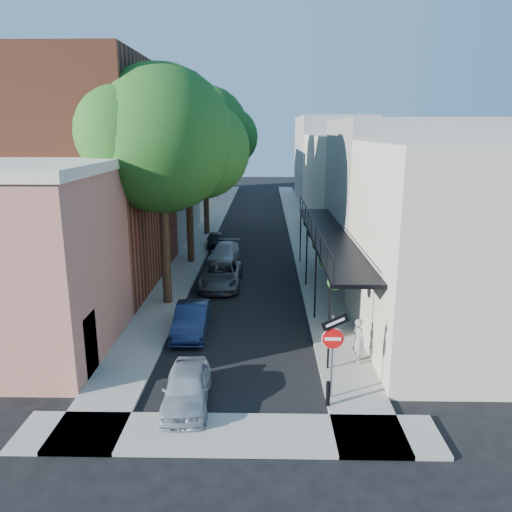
{
  "coord_description": "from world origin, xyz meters",
  "views": [
    {
      "loc": [
        1.04,
        -13.43,
        8.42
      ],
      "look_at": [
        0.61,
        8.81,
        2.8
      ],
      "focal_mm": 35.0,
      "sensor_mm": 36.0,
      "label": 1
    }
  ],
  "objects_px": {
    "bollard": "(328,394)",
    "parked_car_a": "(187,388)",
    "oak_far": "(210,132)",
    "oak_mid": "(194,153)",
    "parked_car_b": "(192,320)",
    "oak_near": "(171,142)",
    "pedestrian": "(358,341)",
    "parked_car_d": "(225,253)",
    "parked_car_c": "(221,275)",
    "sign_post": "(333,342)",
    "parked_car_e": "(216,240)"
  },
  "relations": [
    {
      "from": "parked_car_a",
      "to": "parked_car_b",
      "type": "relative_size",
      "value": 0.92
    },
    {
      "from": "oak_near",
      "to": "parked_car_d",
      "type": "bearing_deg",
      "value": 78.0
    },
    {
      "from": "bollard",
      "to": "parked_car_e",
      "type": "relative_size",
      "value": 0.24
    },
    {
      "from": "oak_far",
      "to": "parked_car_b",
      "type": "xyz_separation_m",
      "value": [
        1.29,
        -20.92,
        -7.63
      ]
    },
    {
      "from": "oak_near",
      "to": "oak_mid",
      "type": "distance_m",
      "value": 8.01
    },
    {
      "from": "sign_post",
      "to": "parked_car_e",
      "type": "height_order",
      "value": "sign_post"
    },
    {
      "from": "sign_post",
      "to": "parked_car_c",
      "type": "distance_m",
      "value": 12.9
    },
    {
      "from": "parked_car_c",
      "to": "parked_car_b",
      "type": "bearing_deg",
      "value": -95.13
    },
    {
      "from": "sign_post",
      "to": "oak_mid",
      "type": "xyz_separation_m",
      "value": [
        -6.58,
        17.26,
        5.02
      ]
    },
    {
      "from": "oak_far",
      "to": "oak_near",
      "type": "bearing_deg",
      "value": -90.04
    },
    {
      "from": "bollard",
      "to": "oak_mid",
      "type": "xyz_separation_m",
      "value": [
        -6.42,
        17.73,
        6.54
      ]
    },
    {
      "from": "oak_mid",
      "to": "oak_far",
      "type": "bearing_deg",
      "value": 89.59
    },
    {
      "from": "oak_near",
      "to": "parked_car_c",
      "type": "height_order",
      "value": "oak_near"
    },
    {
      "from": "parked_car_b",
      "to": "parked_car_e",
      "type": "bearing_deg",
      "value": 90.7
    },
    {
      "from": "parked_car_b",
      "to": "parked_car_e",
      "type": "height_order",
      "value": "parked_car_b"
    },
    {
      "from": "sign_post",
      "to": "pedestrian",
      "type": "distance_m",
      "value": 3.07
    },
    {
      "from": "sign_post",
      "to": "bollard",
      "type": "xyz_separation_m",
      "value": [
        -0.16,
        -0.47,
        -1.52
      ]
    },
    {
      "from": "bollard",
      "to": "oak_near",
      "type": "bearing_deg",
      "value": 123.12
    },
    {
      "from": "pedestrian",
      "to": "oak_near",
      "type": "bearing_deg",
      "value": 29.77
    },
    {
      "from": "oak_near",
      "to": "pedestrian",
      "type": "relative_size",
      "value": 6.78
    },
    {
      "from": "parked_car_a",
      "to": "parked_car_e",
      "type": "bearing_deg",
      "value": 90.05
    },
    {
      "from": "oak_mid",
      "to": "parked_car_d",
      "type": "distance_m",
      "value": 6.7
    },
    {
      "from": "oak_mid",
      "to": "oak_far",
      "type": "relative_size",
      "value": 0.86
    },
    {
      "from": "sign_post",
      "to": "pedestrian",
      "type": "relative_size",
      "value": 1.77
    },
    {
      "from": "oak_mid",
      "to": "parked_car_e",
      "type": "xyz_separation_m",
      "value": [
        0.82,
        4.15,
        -6.49
      ]
    },
    {
      "from": "bollard",
      "to": "parked_car_c",
      "type": "height_order",
      "value": "parked_car_c"
    },
    {
      "from": "bollard",
      "to": "parked_car_a",
      "type": "distance_m",
      "value": 4.4
    },
    {
      "from": "parked_car_c",
      "to": "parked_car_a",
      "type": "bearing_deg",
      "value": -89.36
    },
    {
      "from": "oak_near",
      "to": "parked_car_d",
      "type": "xyz_separation_m",
      "value": [
        1.73,
        8.11,
        -7.28
      ]
    },
    {
      "from": "parked_car_a",
      "to": "oak_mid",
      "type": "bearing_deg",
      "value": 93.43
    },
    {
      "from": "bollard",
      "to": "parked_car_e",
      "type": "xyz_separation_m",
      "value": [
        -5.6,
        21.88,
        0.04
      ]
    },
    {
      "from": "parked_car_b",
      "to": "pedestrian",
      "type": "relative_size",
      "value": 2.27
    },
    {
      "from": "oak_mid",
      "to": "parked_car_c",
      "type": "distance_m",
      "value": 8.53
    },
    {
      "from": "parked_car_d",
      "to": "parked_car_b",
      "type": "bearing_deg",
      "value": -86.21
    },
    {
      "from": "oak_mid",
      "to": "parked_car_e",
      "type": "height_order",
      "value": "oak_mid"
    },
    {
      "from": "sign_post",
      "to": "oak_near",
      "type": "height_order",
      "value": "oak_near"
    },
    {
      "from": "parked_car_b",
      "to": "parked_car_c",
      "type": "xyz_separation_m",
      "value": [
        0.67,
        6.62,
        0.03
      ]
    },
    {
      "from": "oak_mid",
      "to": "bollard",
      "type": "bearing_deg",
      "value": -70.1
    },
    {
      "from": "parked_car_d",
      "to": "oak_far",
      "type": "bearing_deg",
      "value": 106.72
    },
    {
      "from": "oak_far",
      "to": "oak_mid",
      "type": "bearing_deg",
      "value": -90.41
    },
    {
      "from": "oak_mid",
      "to": "parked_car_a",
      "type": "height_order",
      "value": "oak_mid"
    },
    {
      "from": "sign_post",
      "to": "parked_car_a",
      "type": "relative_size",
      "value": 0.85
    },
    {
      "from": "oak_mid",
      "to": "parked_car_c",
      "type": "height_order",
      "value": "oak_mid"
    },
    {
      "from": "parked_car_a",
      "to": "parked_car_d",
      "type": "xyz_separation_m",
      "value": [
        -0.24,
        17.74,
        -0.0
      ]
    },
    {
      "from": "oak_near",
      "to": "oak_far",
      "type": "xyz_separation_m",
      "value": [
        0.01,
        17.01,
        0.38
      ]
    },
    {
      "from": "oak_mid",
      "to": "parked_car_c",
      "type": "relative_size",
      "value": 2.14
    },
    {
      "from": "oak_near",
      "to": "oak_mid",
      "type": "xyz_separation_m",
      "value": [
        -0.05,
        7.97,
        -0.82
      ]
    },
    {
      "from": "bollard",
      "to": "parked_car_b",
      "type": "bearing_deg",
      "value": 130.94
    },
    {
      "from": "sign_post",
      "to": "parked_car_d",
      "type": "distance_m",
      "value": 18.11
    },
    {
      "from": "bollard",
      "to": "pedestrian",
      "type": "relative_size",
      "value": 0.47
    }
  ]
}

